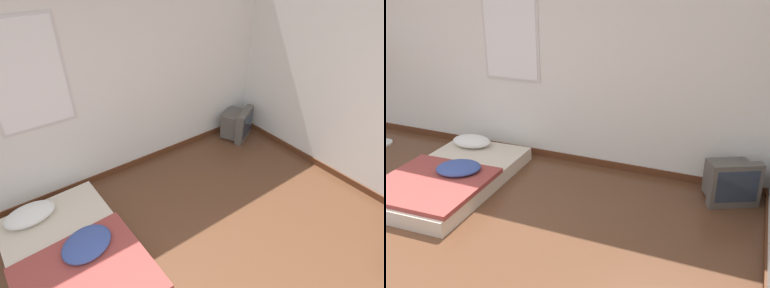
# 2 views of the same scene
# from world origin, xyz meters

# --- Properties ---
(wall_back) EXTENTS (8.25, 0.08, 2.60)m
(wall_back) POSITION_xyz_m (-0.00, 2.83, 1.29)
(wall_back) COLOR white
(wall_back) RESTS_ON ground_plane
(mattress_bed) EXTENTS (1.19, 1.92, 0.31)m
(mattress_bed) POSITION_xyz_m (-0.42, 1.67, 0.11)
(mattress_bed) COLOR beige
(mattress_bed) RESTS_ON ground_plane
(crt_tv) EXTENTS (0.61, 0.56, 0.48)m
(crt_tv) POSITION_xyz_m (2.53, 2.52, 0.23)
(crt_tv) COLOR #56514C
(crt_tv) RESTS_ON ground_plane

